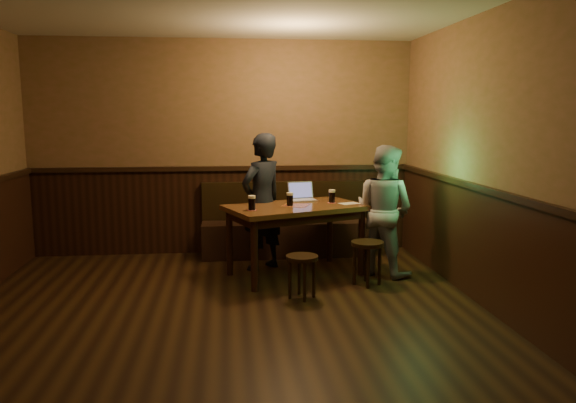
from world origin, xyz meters
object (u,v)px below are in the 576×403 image
at_px(pub_table, 296,215).
at_px(stool_left, 302,264).
at_px(pint_right, 332,196).
at_px(person_grey, 384,210).
at_px(pint_mid, 290,199).
at_px(pint_left, 252,203).
at_px(person_suit, 262,202).
at_px(laptop, 302,196).
at_px(stool_right, 367,250).
at_px(bench, 286,231).

xyz_separation_m(pub_table, stool_left, (-0.04, -0.84, -0.36)).
relative_size(pint_right, person_grey, 0.10).
bearing_deg(pint_mid, pub_table, 28.09).
relative_size(stool_left, person_grey, 0.29).
relative_size(pint_left, person_suit, 0.10).
xyz_separation_m(laptop, person_grey, (0.89, -0.42, -0.12)).
relative_size(pub_table, person_suit, 1.07).
bearing_deg(stool_left, person_suit, 105.73).
height_order(stool_right, pint_mid, pint_mid).
xyz_separation_m(bench, pint_right, (0.44, -0.84, 0.58)).
xyz_separation_m(laptop, person_suit, (-0.48, -0.06, -0.06)).
height_order(bench, pint_mid, pint_mid).
bearing_deg(pint_left, bench, 68.00).
bearing_deg(pint_mid, pint_left, -151.49).
height_order(stool_left, person_suit, person_suit).
xyz_separation_m(stool_left, person_grey, (1.05, 0.78, 0.40)).
distance_m(stool_right, pint_right, 0.84).
relative_size(stool_right, person_grey, 0.32).
bearing_deg(bench, pint_right, -62.22).
distance_m(pint_mid, person_suit, 0.46).
height_order(stool_left, pint_right, pint_right).
distance_m(stool_left, person_grey, 1.37).
bearing_deg(person_suit, pint_right, 128.15).
relative_size(pint_mid, laptop, 0.44).
relative_size(pint_mid, person_suit, 0.09).
bearing_deg(person_suit, person_grey, 125.30).
distance_m(stool_left, laptop, 1.32).
height_order(bench, person_grey, person_grey).
xyz_separation_m(bench, laptop, (0.12, -0.62, 0.56)).
relative_size(stool_right, laptop, 1.36).
bearing_deg(person_suit, bench, -158.23).
bearing_deg(pint_left, stool_left, -50.09).
height_order(pint_mid, person_grey, person_grey).
bearing_deg(stool_right, pint_mid, 151.52).
bearing_deg(stool_right, stool_left, -154.07).
relative_size(bench, pint_left, 13.63).
xyz_separation_m(bench, person_grey, (1.02, -1.03, 0.43)).
xyz_separation_m(stool_right, pint_right, (-0.28, 0.61, 0.51)).
bearing_deg(pub_table, pint_right, -3.70).
xyz_separation_m(pub_table, laptop, (0.12, 0.37, 0.16)).
distance_m(stool_left, stool_right, 0.85).
bearing_deg(person_grey, laptop, 22.47).
distance_m(pint_mid, laptop, 0.45).
height_order(pint_mid, laptop, laptop).
height_order(pint_left, pint_mid, pint_left).
distance_m(pint_left, laptop, 0.90).
height_order(laptop, person_grey, person_grey).
bearing_deg(stool_left, pint_left, 129.91).
bearing_deg(pub_table, pint_left, -172.68).
bearing_deg(pint_right, bench, 117.78).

